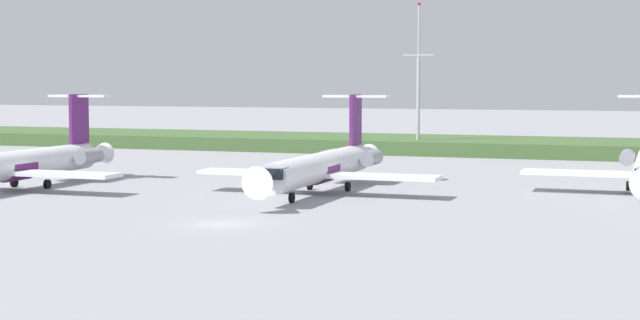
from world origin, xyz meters
TOP-DOWN VIEW (x-y plane):
  - ground_plane at (0.00, 30.00)m, footprint 500.00×500.00m
  - grass_berm at (0.00, 76.38)m, footprint 320.00×20.00m
  - regional_jet_second at (-27.70, 14.08)m, footprint 22.81×31.00m
  - regional_jet_third at (0.44, 21.46)m, footprint 22.81×31.00m
  - antenna_mast at (-2.46, 71.26)m, footprint 4.40×0.50m

SIDE VIEW (x-z plane):
  - ground_plane at x=0.00m, z-range 0.00..0.00m
  - grass_berm at x=0.00m, z-range 0.00..1.98m
  - regional_jet_second at x=-27.70m, z-range -1.96..7.04m
  - regional_jet_third at x=0.44m, z-range -1.96..7.04m
  - antenna_mast at x=-2.46m, z-range -1.79..19.61m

